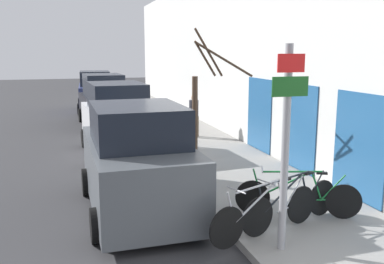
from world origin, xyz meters
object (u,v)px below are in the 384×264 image
at_px(parked_car_3, 95,93).
at_px(bicycle_1, 292,204).
at_px(street_tree, 199,114).
at_px(parked_car_0, 137,163).
at_px(bicycle_2, 298,196).
at_px(signpost, 286,143).
at_px(parked_car_1, 117,122).
at_px(parked_car_2, 103,103).
at_px(pedestrian_near, 194,113).
at_px(bicycle_0, 267,212).

bearing_deg(parked_car_3, bicycle_1, -79.77).
bearing_deg(street_tree, parked_car_0, -140.58).
height_order(bicycle_2, parked_car_0, parked_car_0).
bearing_deg(signpost, parked_car_1, 102.01).
bearing_deg(parked_car_3, parked_car_2, -86.89).
relative_size(bicycle_2, pedestrian_near, 1.38).
xyz_separation_m(parked_car_1, pedestrian_near, (2.95, 1.26, 0.01)).
bearing_deg(bicycle_0, bicycle_2, -76.63).
bearing_deg(parked_car_3, parked_car_0, -88.03).
height_order(parked_car_1, parked_car_3, parked_car_1).
relative_size(bicycle_2, street_tree, 0.59).
height_order(signpost, bicycle_0, signpost).
height_order(parked_car_0, parked_car_2, parked_car_2).
distance_m(bicycle_1, parked_car_3, 17.57).
height_order(parked_car_0, street_tree, street_tree).
bearing_deg(pedestrian_near, parked_car_1, 9.01).
relative_size(parked_car_0, pedestrian_near, 2.69).
height_order(bicycle_0, street_tree, street_tree).
distance_m(signpost, pedestrian_near, 9.26).
bearing_deg(bicycle_0, bicycle_1, -87.00).
height_order(signpost, bicycle_2, signpost).
bearing_deg(pedestrian_near, parked_car_3, -86.46).
bearing_deg(street_tree, pedestrian_near, 74.50).
bearing_deg(parked_car_0, bicycle_0, -49.46).
height_order(parked_car_2, pedestrian_near, parked_car_2).
xyz_separation_m(parked_car_2, parked_car_3, (-0.02, 4.76, -0.01)).
relative_size(signpost, street_tree, 0.88).
xyz_separation_m(bicycle_2, parked_car_3, (-2.57, 17.07, 0.46)).
height_order(parked_car_1, street_tree, street_tree).
height_order(bicycle_2, pedestrian_near, pedestrian_near).
relative_size(parked_car_3, pedestrian_near, 2.68).
bearing_deg(bicycle_2, parked_car_2, 36.71).
xyz_separation_m(parked_car_0, street_tree, (1.76, 1.45, 0.73)).
bearing_deg(parked_car_3, signpost, -82.02).
xyz_separation_m(bicycle_2, pedestrian_near, (0.33, 7.97, 0.51)).
height_order(signpost, parked_car_1, signpost).
relative_size(bicycle_0, parked_car_0, 0.56).
height_order(bicycle_0, parked_car_3, parked_car_3).
relative_size(parked_car_3, street_tree, 1.14).
relative_size(bicycle_1, bicycle_2, 1.05).
distance_m(parked_car_0, street_tree, 2.39).
bearing_deg(parked_car_1, bicycle_1, -75.19).
xyz_separation_m(parked_car_3, pedestrian_near, (2.90, -9.10, 0.05)).
bearing_deg(street_tree, parked_car_3, 96.12).
distance_m(parked_car_3, street_tree, 14.20).
relative_size(bicycle_1, parked_car_1, 0.52).
relative_size(signpost, bicycle_2, 1.50).
bearing_deg(bicycle_1, parked_car_1, -0.37).
bearing_deg(parked_car_0, parked_car_2, 87.90).
relative_size(bicycle_2, parked_car_0, 0.51).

